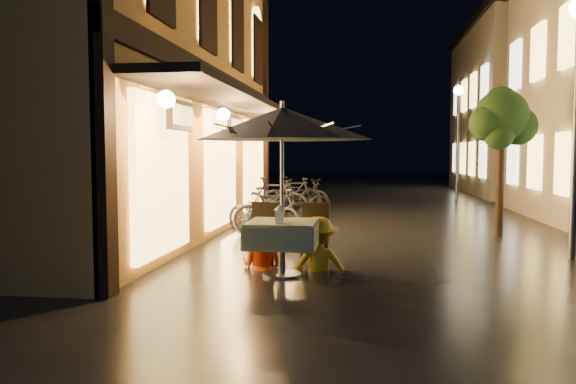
# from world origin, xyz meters

# --- Properties ---
(ground) EXTENTS (90.00, 90.00, 0.00)m
(ground) POSITION_xyz_m (0.00, 0.00, 0.00)
(ground) COLOR black
(ground) RESTS_ON ground
(west_building) EXTENTS (5.90, 11.40, 7.40)m
(west_building) POSITION_xyz_m (-5.72, 4.00, 3.71)
(west_building) COLOR gold
(west_building) RESTS_ON ground
(east_building_far) EXTENTS (7.30, 10.30, 7.30)m
(east_building_far) POSITION_xyz_m (7.49, 18.00, 3.66)
(east_building_far) COLOR #B8AA93
(east_building_far) RESTS_ON ground
(street_tree) EXTENTS (1.43, 1.20, 3.15)m
(street_tree) POSITION_xyz_m (2.41, 4.51, 2.42)
(street_tree) COLOR black
(street_tree) RESTS_ON ground
(streetlamp_far) EXTENTS (0.36, 0.36, 4.23)m
(streetlamp_far) POSITION_xyz_m (3.00, 14.00, 2.92)
(streetlamp_far) COLOR #59595E
(streetlamp_far) RESTS_ON ground
(cafe_table) EXTENTS (0.99, 0.99, 0.78)m
(cafe_table) POSITION_xyz_m (-1.53, 0.08, 0.59)
(cafe_table) COLOR #59595E
(cafe_table) RESTS_ON ground
(patio_umbrella) EXTENTS (2.50, 2.50, 2.46)m
(patio_umbrella) POSITION_xyz_m (-1.53, 0.08, 2.15)
(patio_umbrella) COLOR #59595E
(patio_umbrella) RESTS_ON ground
(cafe_chair_left) EXTENTS (0.42, 0.42, 0.97)m
(cafe_chair_left) POSITION_xyz_m (-1.93, 0.82, 0.54)
(cafe_chair_left) COLOR black
(cafe_chair_left) RESTS_ON ground
(cafe_chair_right) EXTENTS (0.42, 0.42, 0.97)m
(cafe_chair_right) POSITION_xyz_m (-1.13, 0.82, 0.54)
(cafe_chair_right) COLOR black
(cafe_chair_right) RESTS_ON ground
(table_lantern) EXTENTS (0.16, 0.16, 0.25)m
(table_lantern) POSITION_xyz_m (-1.53, -0.13, 0.92)
(table_lantern) COLOR white
(table_lantern) RESTS_ON cafe_table
(person_orange) EXTENTS (0.79, 0.69, 1.39)m
(person_orange) POSITION_xyz_m (-1.92, 0.59, 0.69)
(person_orange) COLOR #D9430E
(person_orange) RESTS_ON ground
(person_yellow) EXTENTS (1.08, 0.75, 1.54)m
(person_yellow) POSITION_xyz_m (-1.06, 0.59, 0.77)
(person_yellow) COLOR gold
(person_yellow) RESTS_ON ground
(bicycle_0) EXTENTS (1.89, 1.18, 0.94)m
(bicycle_0) POSITION_xyz_m (-2.54, 4.17, 0.47)
(bicycle_0) COLOR black
(bicycle_0) RESTS_ON ground
(bicycle_1) EXTENTS (1.77, 0.92, 1.02)m
(bicycle_1) POSITION_xyz_m (-2.33, 4.01, 0.51)
(bicycle_1) COLOR black
(bicycle_1) RESTS_ON ground
(bicycle_2) EXTENTS (1.61, 0.90, 0.80)m
(bicycle_2) POSITION_xyz_m (-2.56, 5.91, 0.40)
(bicycle_2) COLOR black
(bicycle_2) RESTS_ON ground
(bicycle_3) EXTENTS (1.90, 0.75, 1.11)m
(bicycle_3) POSITION_xyz_m (-2.75, 6.78, 0.56)
(bicycle_3) COLOR black
(bicycle_3) RESTS_ON ground
(bicycle_4) EXTENTS (1.88, 1.21, 0.93)m
(bicycle_4) POSITION_xyz_m (-2.17, 7.32, 0.47)
(bicycle_4) COLOR black
(bicycle_4) RESTS_ON ground
(bicycle_5) EXTENTS (1.84, 1.08, 1.07)m
(bicycle_5) POSITION_xyz_m (-2.49, 8.42, 0.53)
(bicycle_5) COLOR black
(bicycle_5) RESTS_ON ground
(bicycle_6) EXTENTS (1.92, 1.20, 0.95)m
(bicycle_6) POSITION_xyz_m (-2.33, 9.36, 0.48)
(bicycle_6) COLOR black
(bicycle_6) RESTS_ON ground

